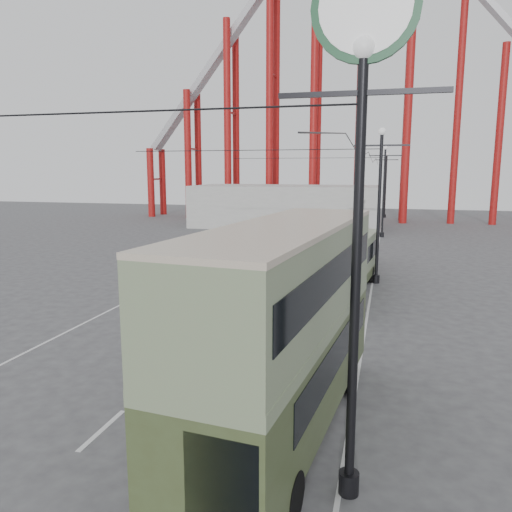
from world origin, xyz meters
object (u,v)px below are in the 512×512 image
(lamp_post_near, at_px, (362,117))
(double_decker_bus, at_px, (286,318))
(single_decker_green, at_px, (343,263))
(pedestrian, at_px, (288,283))
(single_decker_cream, at_px, (344,247))

(lamp_post_near, bearing_deg, double_decker_bus, 129.51)
(double_decker_bus, height_order, single_decker_green, double_decker_bus)
(single_decker_green, xyz_separation_m, pedestrian, (-2.79, -1.93, -0.90))
(single_decker_cream, bearing_deg, lamp_post_near, -87.14)
(lamp_post_near, xyz_separation_m, pedestrian, (-4.54, 15.98, -7.02))
(single_decker_green, bearing_deg, double_decker_bus, -84.82)
(lamp_post_near, distance_m, single_decker_green, 19.00)
(double_decker_bus, xyz_separation_m, single_decker_green, (0.12, 15.63, -1.36))
(single_decker_green, distance_m, pedestrian, 3.51)
(single_decker_cream, relative_size, pedestrian, 5.36)
(single_decker_cream, xyz_separation_m, pedestrian, (-2.20, -9.05, -0.73))
(double_decker_bus, xyz_separation_m, pedestrian, (-2.67, 13.71, -2.26))
(lamp_post_near, height_order, double_decker_bus, lamp_post_near)
(lamp_post_near, bearing_deg, single_decker_green, 95.59)
(double_decker_bus, height_order, single_decker_cream, double_decker_bus)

